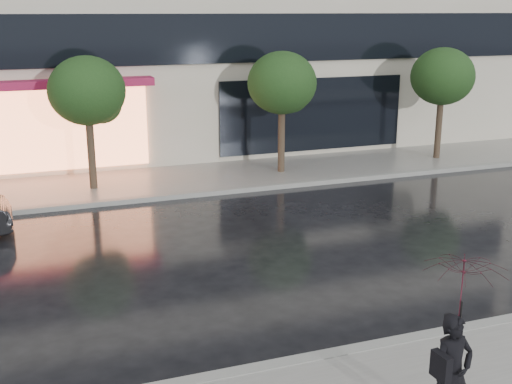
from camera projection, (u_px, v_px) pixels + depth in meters
name	position (u px, v px, depth m)	size (l,w,h in m)	color
ground	(337.00, 325.00, 11.01)	(120.00, 120.00, 0.00)	black
sidewalk_far	(190.00, 179.00, 20.26)	(60.00, 3.50, 0.12)	slate
curb_near	(366.00, 350.00, 10.08)	(60.00, 0.25, 0.14)	gray
curb_far	(205.00, 193.00, 18.68)	(60.00, 0.25, 0.14)	gray
tree_mid_west	(89.00, 93.00, 18.32)	(2.20, 2.20, 3.99)	#33261C
tree_mid_east	(283.00, 85.00, 20.28)	(2.20, 2.20, 3.99)	#33261C
tree_far_east	(443.00, 78.00, 22.24)	(2.20, 2.20, 3.99)	#33261C
pedestrian_with_umbrella	(460.00, 315.00, 7.69)	(1.06, 1.08, 2.32)	black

